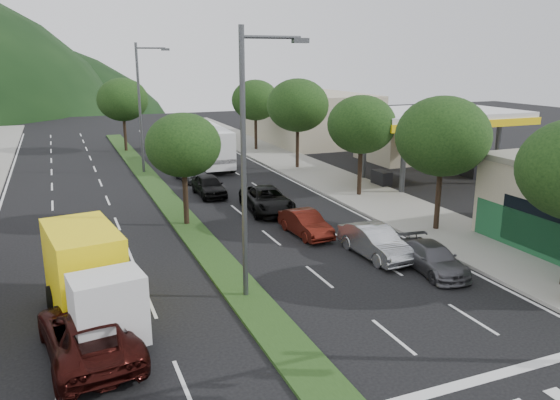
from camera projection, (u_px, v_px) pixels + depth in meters
name	position (u px, v px, depth m)	size (l,w,h in m)	color
sidewalk_right	(331.00, 179.00, 40.73)	(5.00, 90.00, 0.15)	gray
median	(155.00, 186.00, 38.82)	(1.60, 56.00, 0.12)	#1F3914
gas_canopy	(432.00, 118.00, 39.28)	(12.20, 8.20, 5.25)	silver
bldg_right_far	(308.00, 117.00, 59.66)	(10.00, 16.00, 5.20)	beige
tree_r_b	(443.00, 136.00, 27.66)	(4.80, 4.80, 6.94)	black
tree_r_c	(362.00, 125.00, 34.89)	(4.40, 4.40, 6.48)	black
tree_r_d	(298.00, 105.00, 43.72)	(5.00, 5.00, 7.17)	black
tree_r_e	(255.00, 100.00, 52.74)	(4.60, 4.60, 6.71)	black
tree_med_near	(183.00, 145.00, 28.77)	(4.00, 4.00, 6.02)	black
tree_med_far	(123.00, 100.00, 51.88)	(4.80, 4.80, 6.94)	black
streetlight_near	(249.00, 153.00, 19.60)	(2.60, 0.25, 10.00)	#47494C
streetlight_mid	(142.00, 102.00, 41.97)	(2.60, 0.25, 10.00)	#47494C
sedan_silver	(375.00, 242.00, 25.04)	(1.52, 4.36, 1.44)	#9C9FA3
suv_maroon	(88.00, 333.00, 16.67)	(2.53, 5.49, 1.52)	black
car_queue_a	(209.00, 185.00, 36.09)	(1.65, 4.11, 1.40)	black
car_queue_b	(433.00, 258.00, 23.32)	(1.66, 4.09, 1.19)	#4D4D52
car_queue_c	(306.00, 223.00, 28.05)	(1.35, 3.87, 1.28)	#4F140D
car_queue_d	(267.00, 200.00, 32.43)	(2.38, 5.15, 1.43)	black
car_queue_e	(190.00, 171.00, 40.55)	(1.66, 4.12, 1.40)	#4C4D51
box_truck	(89.00, 280.00, 18.83)	(3.15, 6.59, 3.13)	silver
motorhome	(208.00, 146.00, 45.46)	(3.07, 8.77, 3.32)	white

